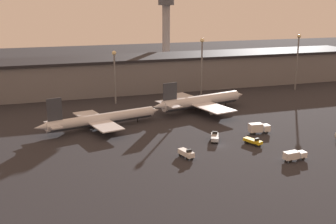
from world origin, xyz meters
The scene contains 13 objects.
ground centered at (0.00, 0.00, 0.00)m, with size 600.00×600.00×0.00m, color #26262B.
terminal_building centered at (0.00, 87.50, 8.26)m, with size 234.65×26.85×16.43m.
airplane_0 centered at (-31.33, 29.08, 3.15)m, with size 45.62×28.94×12.55m.
airplane_1 centered at (10.37, 40.18, 3.83)m, with size 43.75×37.79×12.83m.
service_vehicle_0 centered at (-13.22, -6.69, 1.37)m, with size 3.39×5.88×2.90m.
service_vehicle_1 centered at (14.34, -18.02, 1.59)m, with size 7.12×2.97×2.75m.
service_vehicle_2 centered at (17.30, 6.62, 1.95)m, with size 7.16×3.02×3.51m.
service_vehicle_3 centered at (10.16, -2.65, 1.13)m, with size 4.18×6.54×2.43m.
service_vehicle_4 centered at (0.38, 4.10, 1.27)m, with size 4.79×6.89×2.68m.
lamp_post_1 centered at (-19.57, 62.76, 14.51)m, with size 1.80×1.80×22.49m.
lamp_post_2 centered at (19.99, 62.76, 16.75)m, with size 1.80×1.80×26.55m.
lamp_post_3 centered at (69.95, 62.76, 17.04)m, with size 1.80×1.80×27.07m.
control_tower centered at (22.25, 121.75, 27.02)m, with size 9.00×9.00×46.78m.
Camera 1 is at (-52.72, -110.82, 43.33)m, focal length 45.00 mm.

